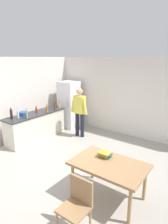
% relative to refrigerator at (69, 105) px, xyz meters
% --- Properties ---
extents(ground_plane, '(14.00, 14.00, 0.00)m').
position_rel_refrigerator_xyz_m(ground_plane, '(1.90, -2.40, -0.90)').
color(ground_plane, '#9E998E').
extents(wall_back, '(6.40, 0.12, 2.70)m').
position_rel_refrigerator_xyz_m(wall_back, '(1.90, 0.60, 0.45)').
color(wall_back, silver).
rests_on(wall_back, ground_plane).
extents(wall_left, '(0.12, 5.60, 2.70)m').
position_rel_refrigerator_xyz_m(wall_left, '(-0.70, -2.20, 0.45)').
color(wall_left, silver).
rests_on(wall_left, ground_plane).
extents(kitchen_counter, '(0.64, 2.20, 0.90)m').
position_rel_refrigerator_xyz_m(kitchen_counter, '(-0.10, -1.60, -0.45)').
color(kitchen_counter, beige).
rests_on(kitchen_counter, ground_plane).
extents(refrigerator, '(0.70, 0.67, 1.80)m').
position_rel_refrigerator_xyz_m(refrigerator, '(0.00, 0.00, 0.00)').
color(refrigerator, white).
rests_on(refrigerator, ground_plane).
extents(person, '(0.70, 0.22, 1.70)m').
position_rel_refrigerator_xyz_m(person, '(0.95, -0.55, 0.08)').
color(person, '#1E1E2D').
rests_on(person, ground_plane).
extents(dining_table, '(1.40, 0.90, 0.75)m').
position_rel_refrigerator_xyz_m(dining_table, '(3.30, -2.70, -0.23)').
color(dining_table, '#9E754C').
rests_on(dining_table, ground_plane).
extents(chair, '(0.42, 0.42, 0.91)m').
position_rel_refrigerator_xyz_m(chair, '(3.30, -3.67, -0.37)').
color(chair, '#9E754C').
rests_on(chair, ground_plane).
extents(cooking_pot, '(0.40, 0.28, 0.12)m').
position_rel_refrigerator_xyz_m(cooking_pot, '(-0.20, -1.98, 0.06)').
color(cooking_pot, '#285193').
rests_on(cooking_pot, kitchen_counter).
extents(utensil_jar, '(0.11, 0.11, 0.32)m').
position_rel_refrigerator_xyz_m(utensil_jar, '(0.04, -0.60, 0.08)').
color(utensil_jar, tan).
rests_on(utensil_jar, kitchen_counter).
extents(bottle_wine_dark, '(0.08, 0.08, 0.34)m').
position_rel_refrigerator_xyz_m(bottle_wine_dark, '(-0.19, -2.42, 0.15)').
color(bottle_wine_dark, black).
rests_on(bottle_wine_dark, kitchen_counter).
extents(bottle_beer_brown, '(0.06, 0.06, 0.26)m').
position_rel_refrigerator_xyz_m(bottle_beer_brown, '(0.11, -0.90, 0.11)').
color(bottle_beer_brown, '#5B3314').
rests_on(bottle_beer_brown, kitchen_counter).
extents(bottle_sauce_red, '(0.06, 0.06, 0.24)m').
position_rel_refrigerator_xyz_m(bottle_sauce_red, '(-0.11, -1.53, 0.10)').
color(bottle_sauce_red, '#B22319').
rests_on(bottle_sauce_red, kitchen_counter).
extents(bottle_water_clear, '(0.07, 0.07, 0.30)m').
position_rel_refrigerator_xyz_m(bottle_water_clear, '(-0.08, -2.27, 0.13)').
color(bottle_water_clear, silver).
rests_on(bottle_water_clear, kitchen_counter).
extents(bottle_oil_amber, '(0.06, 0.06, 0.28)m').
position_rel_refrigerator_xyz_m(bottle_oil_amber, '(0.14, -1.31, 0.12)').
color(bottle_oil_amber, '#996619').
rests_on(bottle_oil_amber, kitchen_counter).
extents(bottle_vinegar_tall, '(0.06, 0.06, 0.32)m').
position_rel_refrigerator_xyz_m(bottle_vinegar_tall, '(0.16, -2.13, 0.14)').
color(bottle_vinegar_tall, gray).
rests_on(bottle_vinegar_tall, kitchen_counter).
extents(book_stack, '(0.25, 0.23, 0.11)m').
position_rel_refrigerator_xyz_m(book_stack, '(3.12, -2.53, -0.09)').
color(book_stack, '#387A47').
rests_on(book_stack, dining_table).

